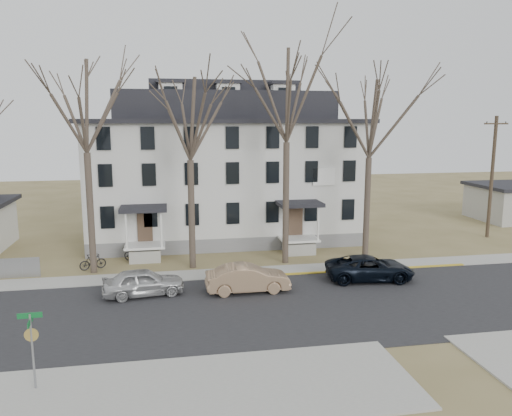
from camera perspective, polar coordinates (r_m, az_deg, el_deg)
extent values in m
plane|color=olive|center=(23.60, 6.64, -12.90)|extent=(120.00, 120.00, 0.00)
cube|color=#27272A|center=(25.38, 5.32, -11.20)|extent=(120.00, 10.00, 0.04)
cube|color=#A09F97|center=(30.88, 2.33, -7.26)|extent=(120.00, 2.00, 0.08)
cube|color=#A09F97|center=(18.30, -14.60, -20.36)|extent=(20.00, 5.00, 0.08)
cube|color=gold|center=(31.49, 11.68, -7.12)|extent=(14.00, 0.25, 0.06)
cube|color=slate|center=(39.98, -3.58, -2.53)|extent=(20.00, 10.00, 1.00)
cube|color=silver|center=(39.25, -3.65, 3.90)|extent=(20.00, 10.00, 8.00)
cube|color=black|center=(39.03, -3.72, 9.89)|extent=(20.80, 10.80, 0.30)
cube|color=black|center=(39.05, -3.74, 11.58)|extent=(16.00, 7.00, 2.00)
cube|color=black|center=(39.11, -3.76, 13.63)|extent=(11.00, 4.50, 0.80)
cube|color=white|center=(33.85, -12.57, -4.19)|extent=(2.60, 2.00, 0.16)
cube|color=white|center=(34.98, 4.91, -3.53)|extent=(2.60, 2.00, 0.16)
cube|color=white|center=(35.65, 7.76, 3.53)|extent=(1.60, 0.08, 1.20)
cylinder|color=#473B31|center=(31.40, -18.38, -0.64)|extent=(0.40, 0.40, 7.28)
cylinder|color=#473B31|center=(31.15, -7.37, -0.77)|extent=(0.40, 0.40, 6.76)
cylinder|color=#473B31|center=(31.90, 3.43, 0.50)|extent=(0.40, 0.40, 7.80)
cylinder|color=#473B31|center=(33.70, 12.55, -0.11)|extent=(0.40, 0.40, 6.76)
cylinder|color=#3D3023|center=(43.02, 25.34, 3.15)|extent=(0.28, 0.28, 9.50)
cube|color=#3D3023|center=(42.80, 25.76, 8.67)|extent=(2.00, 0.12, 0.12)
imported|color=#B8B8B8|center=(27.18, -12.75, -8.34)|extent=(4.42, 2.25, 1.44)
imported|color=#9B7A5B|center=(27.07, -0.96, -8.11)|extent=(4.51, 1.61, 1.48)
imported|color=black|center=(29.76, 12.87, -6.77)|extent=(5.27, 2.88, 1.40)
imported|color=black|center=(33.69, -13.66, -5.26)|extent=(1.77, 1.48, 0.91)
imported|color=black|center=(32.62, -18.15, -5.92)|extent=(1.69, 1.05, 0.98)
cylinder|color=gray|center=(19.18, -24.15, -14.83)|extent=(0.07, 0.07, 2.77)
cube|color=#0C5926|center=(18.68, -24.44, -11.12)|extent=(0.80, 0.03, 0.19)
cube|color=#0C5926|center=(18.76, -24.40, -11.75)|extent=(0.03, 0.80, 0.19)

